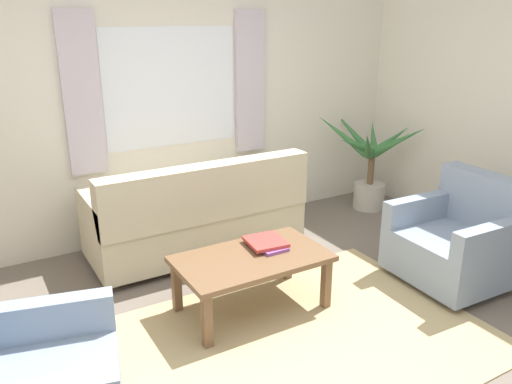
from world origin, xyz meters
TOP-DOWN VIEW (x-y plane):
  - ground_plane at (0.00, 0.00)m, footprint 6.24×6.24m
  - wall_back at (0.00, 2.26)m, footprint 5.32×0.12m
  - window_with_curtains at (0.00, 2.18)m, footprint 1.98×0.07m
  - area_rug at (0.00, 0.00)m, footprint 2.48×1.85m
  - couch at (-0.05, 1.58)m, footprint 1.90×0.82m
  - armchair_right at (1.59, 0.05)m, footprint 0.85×0.87m
  - coffee_table at (-0.11, 0.51)m, footprint 1.10×0.64m
  - book_stack_on_table at (0.08, 0.60)m, footprint 0.30×0.33m
  - potted_plant at (2.11, 1.71)m, footprint 1.01×1.08m

SIDE VIEW (x-z plane):
  - ground_plane at x=0.00m, z-range 0.00..0.00m
  - area_rug at x=0.00m, z-range 0.00..0.01m
  - armchair_right at x=1.59m, z-range -0.09..0.79m
  - couch at x=-0.05m, z-range -0.09..0.83m
  - coffee_table at x=-0.11m, z-range 0.16..0.60m
  - book_stack_on_table at x=0.08m, z-range 0.44..0.49m
  - potted_plant at x=2.11m, z-range -0.04..1.06m
  - wall_back at x=0.00m, z-range 0.00..2.60m
  - window_with_curtains at x=0.00m, z-range 0.75..2.15m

